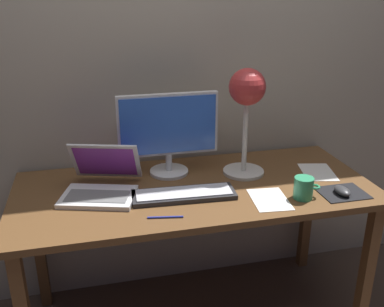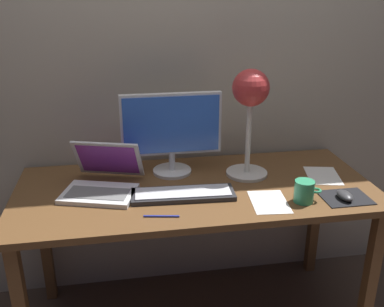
# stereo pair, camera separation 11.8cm
# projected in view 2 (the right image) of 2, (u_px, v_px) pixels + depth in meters

# --- Properties ---
(back_wall) EXTENTS (4.80, 0.06, 2.60)m
(back_wall) POSITION_uv_depth(u_px,v_px,m) (182.00, 47.00, 2.11)
(back_wall) COLOR #B2A893
(back_wall) RESTS_ON ground
(desk) EXTENTS (1.60, 0.70, 0.74)m
(desk) POSITION_uv_depth(u_px,v_px,m) (196.00, 202.00, 1.98)
(desk) COLOR brown
(desk) RESTS_ON ground
(monitor) EXTENTS (0.47, 0.18, 0.39)m
(monitor) POSITION_uv_depth(u_px,v_px,m) (171.00, 129.00, 2.01)
(monitor) COLOR silver
(monitor) RESTS_ON desk
(keyboard_main) EXTENTS (0.45, 0.16, 0.03)m
(keyboard_main) POSITION_uv_depth(u_px,v_px,m) (183.00, 194.00, 1.85)
(keyboard_main) COLOR #28282B
(keyboard_main) RESTS_ON desk
(laptop) EXTENTS (0.38, 0.38, 0.21)m
(laptop) POSITION_uv_depth(u_px,v_px,m) (103.00, 177.00, 1.90)
(laptop) COLOR silver
(laptop) RESTS_ON desk
(desk_lamp) EXTENTS (0.19, 0.19, 0.50)m
(desk_lamp) POSITION_uv_depth(u_px,v_px,m) (250.00, 99.00, 1.94)
(desk_lamp) COLOR beige
(desk_lamp) RESTS_ON desk
(mousepad) EXTENTS (0.20, 0.16, 0.00)m
(mousepad) POSITION_uv_depth(u_px,v_px,m) (345.00, 198.00, 1.84)
(mousepad) COLOR black
(mousepad) RESTS_ON desk
(mouse) EXTENTS (0.06, 0.10, 0.03)m
(mouse) POSITION_uv_depth(u_px,v_px,m) (345.00, 195.00, 1.82)
(mouse) COLOR #38383A
(mouse) RESTS_ON mousepad
(coffee_mug) EXTENTS (0.12, 0.08, 0.09)m
(coffee_mug) POSITION_uv_depth(u_px,v_px,m) (304.00, 191.00, 1.79)
(coffee_mug) COLOR #339966
(coffee_mug) RESTS_ON desk
(paper_sheet_near_mouse) EXTENTS (0.19, 0.24, 0.00)m
(paper_sheet_near_mouse) POSITION_uv_depth(u_px,v_px,m) (323.00, 176.00, 2.06)
(paper_sheet_near_mouse) COLOR white
(paper_sheet_near_mouse) RESTS_ON desk
(paper_sheet_by_keyboard) EXTENTS (0.17, 0.22, 0.00)m
(paper_sheet_by_keyboard) POSITION_uv_depth(u_px,v_px,m) (269.00, 202.00, 1.81)
(paper_sheet_by_keyboard) COLOR white
(paper_sheet_by_keyboard) RESTS_ON desk
(pen) EXTENTS (0.14, 0.03, 0.01)m
(pen) POSITION_uv_depth(u_px,v_px,m) (161.00, 216.00, 1.69)
(pen) COLOR #2633A5
(pen) RESTS_ON desk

